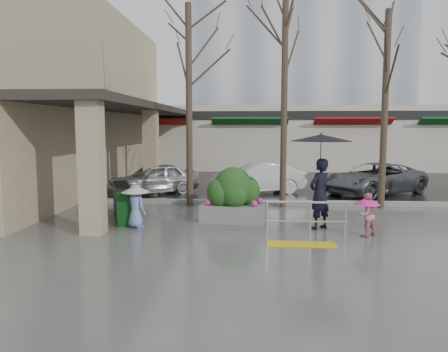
# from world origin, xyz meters

# --- Properties ---
(ground) EXTENTS (120.00, 120.00, 0.00)m
(ground) POSITION_xyz_m (0.00, 0.00, 0.00)
(ground) COLOR #51514F
(ground) RESTS_ON ground
(street_asphalt) EXTENTS (120.00, 36.00, 0.01)m
(street_asphalt) POSITION_xyz_m (0.00, 22.00, 0.01)
(street_asphalt) COLOR black
(street_asphalt) RESTS_ON ground
(curb) EXTENTS (120.00, 0.30, 0.15)m
(curb) POSITION_xyz_m (0.00, 4.00, 0.07)
(curb) COLOR gray
(curb) RESTS_ON ground
(near_building) EXTENTS (6.00, 18.00, 8.00)m
(near_building) POSITION_xyz_m (-9.00, 8.00, 4.00)
(near_building) COLOR tan
(near_building) RESTS_ON ground
(canopy_slab) EXTENTS (2.80, 18.00, 0.25)m
(canopy_slab) POSITION_xyz_m (-4.80, 8.00, 3.62)
(canopy_slab) COLOR #2D2823
(canopy_slab) RESTS_ON pillar_front
(pillar_front) EXTENTS (0.55, 0.55, 3.50)m
(pillar_front) POSITION_xyz_m (-3.90, -0.50, 1.75)
(pillar_front) COLOR tan
(pillar_front) RESTS_ON ground
(pillar_back) EXTENTS (0.55, 0.55, 3.50)m
(pillar_back) POSITION_xyz_m (-3.90, 6.00, 1.75)
(pillar_back) COLOR tan
(pillar_back) RESTS_ON ground
(storefront_row) EXTENTS (34.00, 6.74, 4.00)m
(storefront_row) POSITION_xyz_m (2.00, 17.97, 2.01)
(storefront_row) COLOR beige
(storefront_row) RESTS_ON ground
(office_tower) EXTENTS (18.00, 12.00, 25.00)m
(office_tower) POSITION_xyz_m (4.00, 30.00, 12.50)
(office_tower) COLOR #8C99A8
(office_tower) RESTS_ON ground
(handrail) EXTENTS (1.90, 0.50, 1.03)m
(handrail) POSITION_xyz_m (1.36, -1.20, 0.38)
(handrail) COLOR yellow
(handrail) RESTS_ON ground
(tree_west) EXTENTS (3.20, 3.20, 6.80)m
(tree_west) POSITION_xyz_m (-2.00, 3.60, 5.08)
(tree_west) COLOR #382B21
(tree_west) RESTS_ON ground
(tree_midwest) EXTENTS (3.20, 3.20, 7.00)m
(tree_midwest) POSITION_xyz_m (1.20, 3.60, 5.23)
(tree_midwest) COLOR #382B21
(tree_midwest) RESTS_ON ground
(tree_mideast) EXTENTS (3.20, 3.20, 6.50)m
(tree_mideast) POSITION_xyz_m (4.50, 3.60, 4.86)
(tree_mideast) COLOR #382B21
(tree_mideast) RESTS_ON ground
(woman) EXTENTS (1.67, 1.67, 2.58)m
(woman) POSITION_xyz_m (1.95, 0.41, 1.63)
(woman) COLOR black
(woman) RESTS_ON ground
(child_pink) EXTENTS (0.67, 0.65, 1.09)m
(child_pink) POSITION_xyz_m (3.00, -0.31, 0.63)
(child_pink) COLOR pink
(child_pink) RESTS_ON ground
(child_blue) EXTENTS (0.77, 0.77, 1.20)m
(child_blue) POSITION_xyz_m (-3.00, 0.25, 0.73)
(child_blue) COLOR #7692D2
(child_blue) RESTS_ON ground
(planter) EXTENTS (1.92, 1.14, 1.59)m
(planter) POSITION_xyz_m (-0.39, 1.18, 0.76)
(planter) COLOR slate
(planter) RESTS_ON ground
(news_boxes) EXTENTS (1.08, 1.93, 1.06)m
(news_boxes) POSITION_xyz_m (-3.65, 1.15, 0.53)
(news_boxes) COLOR #0D3C13
(news_boxes) RESTS_ON ground
(car_a) EXTENTS (3.92, 3.22, 1.26)m
(car_a) POSITION_xyz_m (-3.86, 6.18, 0.63)
(car_a) COLOR #B9B8BE
(car_a) RESTS_ON ground
(car_b) EXTENTS (4.05, 2.41, 1.26)m
(car_b) POSITION_xyz_m (0.38, 6.64, 0.63)
(car_b) COLOR white
(car_b) RESTS_ON ground
(car_c) EXTENTS (4.92, 4.29, 1.26)m
(car_c) POSITION_xyz_m (5.11, 6.68, 0.63)
(car_c) COLOR #5B5F63
(car_c) RESTS_ON ground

